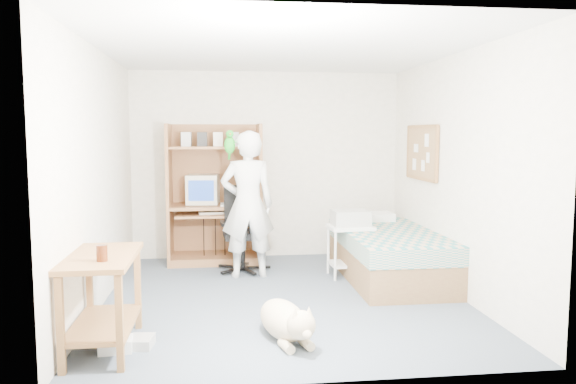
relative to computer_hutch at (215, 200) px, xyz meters
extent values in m
plane|color=#414A59|center=(0.70, -1.74, -0.82)|extent=(4.00, 4.00, 0.00)
cube|color=beige|center=(0.70, 0.26, 0.43)|extent=(3.60, 0.02, 2.50)
cube|color=beige|center=(2.50, -1.74, 0.43)|extent=(0.02, 4.00, 2.50)
cube|color=beige|center=(-1.10, -1.74, 0.43)|extent=(0.02, 4.00, 2.50)
cube|color=white|center=(0.70, -1.74, 1.68)|extent=(3.60, 4.00, 0.02)
cube|color=brown|center=(-0.58, -0.04, 0.08)|extent=(0.04, 0.60, 1.80)
cube|color=brown|center=(0.58, -0.04, 0.08)|extent=(0.04, 0.60, 1.80)
cube|color=brown|center=(0.00, 0.25, 0.08)|extent=(1.20, 0.02, 1.80)
cube|color=brown|center=(0.00, -0.04, -0.08)|extent=(1.12, 0.60, 0.04)
cube|color=brown|center=(0.00, -0.12, -0.18)|extent=(1.00, 0.50, 0.03)
cube|color=brown|center=(0.00, -0.04, 0.68)|extent=(1.12, 0.55, 0.03)
cube|color=brown|center=(0.00, -0.04, -0.77)|extent=(1.12, 0.60, 0.10)
cube|color=brown|center=(2.00, -1.14, -0.64)|extent=(1.00, 2.00, 0.36)
cube|color=teal|center=(2.00, -1.14, -0.36)|extent=(1.02, 2.02, 0.20)
cube|color=white|center=(2.00, -0.34, -0.22)|extent=(0.55, 0.35, 0.12)
cube|color=brown|center=(-0.85, -2.94, -0.09)|extent=(0.50, 1.00, 0.04)
cube|color=brown|center=(-1.05, -3.39, -0.47)|extent=(0.05, 0.05, 0.70)
cube|color=brown|center=(-0.65, -3.39, -0.47)|extent=(0.05, 0.05, 0.70)
cube|color=brown|center=(-1.05, -2.49, -0.47)|extent=(0.05, 0.05, 0.70)
cube|color=brown|center=(-0.65, -2.49, -0.47)|extent=(0.05, 0.05, 0.70)
cube|color=brown|center=(-0.85, -2.94, -0.62)|extent=(0.46, 0.92, 0.03)
cube|color=olive|center=(2.48, -0.84, 0.63)|extent=(0.03, 0.90, 0.60)
cube|color=brown|center=(2.47, -0.84, 0.94)|extent=(0.04, 0.94, 0.04)
cube|color=brown|center=(2.47, -0.84, 0.32)|extent=(0.04, 0.94, 0.04)
cylinder|color=black|center=(0.33, -0.58, -0.78)|extent=(0.58, 0.58, 0.06)
cylinder|color=black|center=(0.33, -0.58, -0.60)|extent=(0.06, 0.06, 0.39)
cube|color=black|center=(0.33, -0.58, -0.37)|extent=(0.47, 0.47, 0.08)
cube|color=black|center=(0.32, -0.36, -0.05)|extent=(0.41, 0.09, 0.53)
cube|color=black|center=(0.09, -0.60, -0.22)|extent=(0.06, 0.29, 0.04)
cube|color=black|center=(0.57, -0.56, -0.22)|extent=(0.06, 0.29, 0.04)
imported|color=white|center=(0.38, -0.83, 0.03)|extent=(0.65, 0.45, 1.71)
ellipsoid|color=#148A1B|center=(0.18, -0.81, 0.73)|extent=(0.13, 0.13, 0.20)
sphere|color=#148A1B|center=(0.19, -0.85, 0.85)|extent=(0.09, 0.09, 0.09)
cone|color=#F74515|center=(0.19, -0.89, 0.85)|extent=(0.04, 0.04, 0.03)
cylinder|color=#148A1B|center=(0.18, -0.76, 0.61)|extent=(0.04, 0.14, 0.12)
ellipsoid|color=#D1B08C|center=(0.57, -2.86, -0.67)|extent=(0.48, 0.73, 0.30)
sphere|color=#D1B08C|center=(0.66, -3.22, -0.60)|extent=(0.23, 0.23, 0.23)
cone|color=#D1B08C|center=(0.62, -3.25, -0.49)|extent=(0.07, 0.07, 0.08)
cone|color=#D1B08C|center=(0.72, -3.22, -0.49)|extent=(0.07, 0.07, 0.08)
ellipsoid|color=#D1B08C|center=(0.69, -3.31, -0.63)|extent=(0.10, 0.14, 0.08)
cylinder|color=#D1B08C|center=(0.47, -2.51, -0.73)|extent=(0.11, 0.22, 0.11)
cube|color=white|center=(1.58, -0.98, -0.23)|extent=(0.52, 0.43, 0.04)
cube|color=white|center=(1.58, -0.98, -0.67)|extent=(0.48, 0.38, 0.03)
cylinder|color=white|center=(1.35, -1.15, -0.53)|extent=(0.03, 0.03, 0.59)
cylinder|color=white|center=(1.80, -1.15, -0.53)|extent=(0.03, 0.03, 0.59)
cylinder|color=white|center=(1.35, -0.80, -0.53)|extent=(0.03, 0.03, 0.59)
cylinder|color=white|center=(1.80, -0.80, -0.53)|extent=(0.03, 0.03, 0.59)
cube|color=#A5A6A1|center=(1.58, -0.98, -0.12)|extent=(0.43, 0.34, 0.18)
cube|color=beige|center=(-0.15, 0.01, 0.14)|extent=(0.43, 0.45, 0.38)
cube|color=navy|center=(-0.17, -0.20, 0.14)|extent=(0.32, 0.04, 0.26)
cube|color=beige|center=(0.02, -0.16, -0.15)|extent=(0.46, 0.21, 0.03)
cylinder|color=yellow|center=(0.38, -0.09, 0.00)|extent=(0.08, 0.08, 0.12)
cylinder|color=#441C0A|center=(-0.80, -3.16, -0.01)|extent=(0.08, 0.08, 0.12)
cube|color=white|center=(-0.75, -2.99, -0.77)|extent=(0.27, 0.22, 0.10)
cube|color=#A5A5A0|center=(-0.57, -2.93, -0.78)|extent=(0.21, 0.24, 0.08)
camera|label=1|loc=(0.06, -7.32, 0.86)|focal=35.00mm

